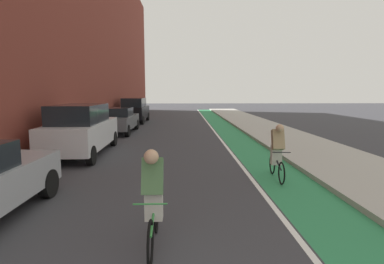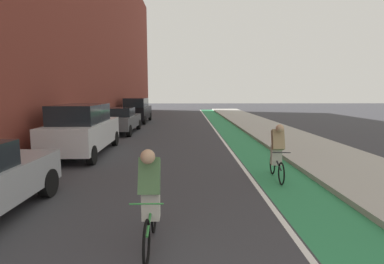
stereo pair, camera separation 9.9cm
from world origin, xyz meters
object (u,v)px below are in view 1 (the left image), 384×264
at_px(cyclist_lead, 153,198).
at_px(cyclist_mid, 277,151).
at_px(parked_sedan_gray, 117,120).
at_px(parked_suv_white, 82,129).
at_px(parked_suv_black, 135,110).

bearing_deg(cyclist_lead, cyclist_mid, 49.78).
bearing_deg(cyclist_lead, parked_sedan_gray, 104.68).
bearing_deg(parked_suv_white, cyclist_lead, -63.85).
bearing_deg(cyclist_lead, parked_suv_black, 100.10).
bearing_deg(parked_sedan_gray, cyclist_mid, -55.85).
xyz_separation_m(parked_sedan_gray, parked_suv_black, (-0.00, 6.34, 0.23)).
height_order(parked_suv_white, parked_sedan_gray, parked_suv_white).
distance_m(parked_sedan_gray, parked_suv_black, 6.35).
distance_m(cyclist_lead, cyclist_mid, 4.82).
height_order(parked_suv_white, cyclist_lead, parked_suv_white).
height_order(parked_sedan_gray, cyclist_lead, cyclist_lead).
bearing_deg(cyclist_lead, parked_suv_white, 116.15).
distance_m(parked_sedan_gray, cyclist_lead, 13.92).
relative_size(parked_suv_black, cyclist_lead, 2.63).
height_order(parked_sedan_gray, parked_suv_black, parked_suv_black).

